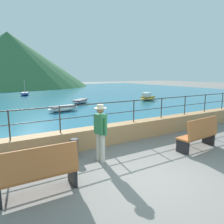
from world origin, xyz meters
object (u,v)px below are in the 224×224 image
(bench_far, at_px, (199,134))
(boat_2, at_px, (25,94))
(bollard, at_px, (74,148))
(boat_3, at_px, (147,97))
(bench_main, at_px, (39,171))
(boat_6, at_px, (80,101))
(person_walking, at_px, (100,130))
(boat_0, at_px, (63,108))

(bench_far, xyz_separation_m, boat_2, (-1.86, 23.00, -0.30))
(bollard, distance_m, boat_3, 15.39)
(bollard, xyz_separation_m, boat_2, (2.18, 21.42, -0.05))
(boat_3, bearing_deg, bollard, -139.42)
(boat_2, bearing_deg, boat_3, -50.18)
(bench_main, xyz_separation_m, boat_3, (13.16, 11.65, -0.23))
(boat_2, bearing_deg, bollard, -95.81)
(bench_far, xyz_separation_m, boat_3, (7.65, 11.58, -0.23))
(bench_main, relative_size, boat_3, 0.69)
(boat_3, height_order, boat_6, boat_3)
(person_walking, height_order, boat_3, person_walking)
(person_walking, bearing_deg, bollard, 130.53)
(bench_far, distance_m, boat_6, 12.89)
(boat_3, bearing_deg, bench_far, -123.45)
(person_walking, distance_m, boat_0, 9.12)
(bench_main, bearing_deg, boat_3, 41.54)
(boat_2, bearing_deg, person_walking, -94.14)
(boat_3, bearing_deg, boat_6, 169.23)
(person_walking, height_order, bollard, person_walking)
(bench_main, relative_size, boat_2, 0.69)
(boat_0, bearing_deg, boat_6, 49.44)
(bench_main, height_order, person_walking, person_walking)
(bollard, distance_m, boat_0, 8.57)
(boat_2, height_order, boat_3, boat_2)
(bench_main, distance_m, boat_0, 10.61)
(person_walking, bearing_deg, bench_far, -14.49)
(bench_far, xyz_separation_m, bollard, (-4.04, 1.57, -0.25))
(person_walking, height_order, boat_6, person_walking)
(boat_2, relative_size, boat_6, 1.07)
(person_walking, height_order, boat_2, boat_2)
(boat_3, xyz_separation_m, boat_6, (-6.64, 1.26, -0.07))
(bench_far, xyz_separation_m, boat_0, (-1.60, 9.79, -0.30))
(boat_0, bearing_deg, boat_2, 91.10)
(person_walking, bearing_deg, bench_main, -154.77)
(boat_6, bearing_deg, boat_0, -130.56)
(person_walking, xyz_separation_m, boat_3, (11.11, 10.69, -0.65))
(boat_0, height_order, boat_3, boat_3)
(bench_far, height_order, person_walking, person_walking)
(boat_0, bearing_deg, person_walking, -101.76)
(bench_main, height_order, bench_far, same)
(bench_main, distance_m, boat_2, 23.35)
(bollard, xyz_separation_m, boat_0, (2.43, 8.22, -0.05))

